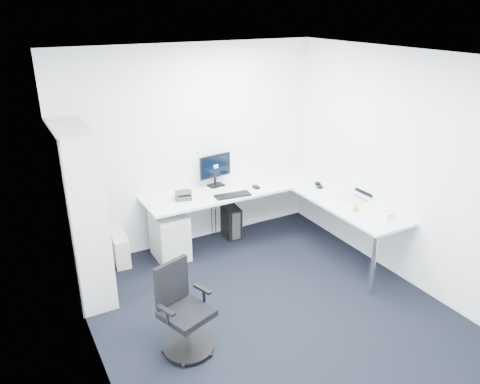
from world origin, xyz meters
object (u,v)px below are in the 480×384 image
task_chair (187,311)px  bookshelf (81,214)px  laptop (352,190)px  l_desk (254,223)px  monitor (216,170)px

task_chair → bookshelf: bearing=92.9°
bookshelf → laptop: bearing=-13.2°
l_desk → monitor: size_ratio=5.62×
l_desk → bookshelf: size_ratio=1.37×
l_desk → task_chair: task_chair is taller
l_desk → bookshelf: bookshelf is taller
laptop → monitor: bearing=136.4°
monitor → laptop: monitor is taller
l_desk → task_chair: bearing=-137.5°
bookshelf → monitor: bearing=15.2°
task_chair → laptop: (2.62, 0.74, 0.47)m
l_desk → task_chair: (-1.57, -1.44, 0.06)m
l_desk → bookshelf: bearing=178.7°
l_desk → monitor: monitor is taller
monitor → laptop: (1.33, -1.27, -0.10)m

